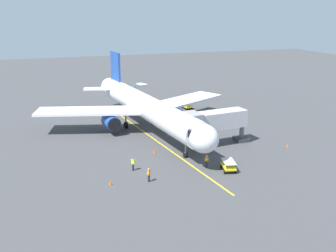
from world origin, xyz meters
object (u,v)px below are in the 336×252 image
at_px(ground_crew_wing_walker, 207,161).
at_px(baggage_cart_near_nose, 187,106).
at_px(safety_cone_nose_left, 154,151).
at_px(safety_cone_wing_port, 110,183).
at_px(jet_bridge, 210,122).
at_px(safety_cone_nose_right, 287,145).
at_px(airplane, 146,107).
at_px(ground_crew_marshaller, 149,175).
at_px(ground_crew_loader, 133,164).
at_px(baggage_cart_portside, 228,166).

relative_size(ground_crew_wing_walker, baggage_cart_near_nose, 0.62).
height_order(baggage_cart_near_nose, safety_cone_nose_left, baggage_cart_near_nose).
bearing_deg(ground_crew_wing_walker, safety_cone_nose_left, -57.96).
distance_m(baggage_cart_near_nose, safety_cone_wing_port, 37.57).
height_order(jet_bridge, safety_cone_nose_left, jet_bridge).
xyz_separation_m(safety_cone_nose_left, safety_cone_nose_right, (-19.07, 4.14, 0.00)).
bearing_deg(jet_bridge, safety_cone_nose_left, -0.56).
distance_m(airplane, safety_cone_nose_left, 11.33).
relative_size(airplane, safety_cone_nose_left, 73.35).
height_order(jet_bridge, ground_crew_wing_walker, jet_bridge).
relative_size(ground_crew_marshaller, safety_cone_nose_right, 3.11).
distance_m(ground_crew_marshaller, safety_cone_wing_port, 4.50).
xyz_separation_m(jet_bridge, baggage_cart_near_nose, (-5.27, -22.30, -3.11)).
distance_m(safety_cone_nose_left, safety_cone_wing_port, 11.60).
distance_m(airplane, baggage_cart_near_nose, 16.98).
bearing_deg(ground_crew_loader, safety_cone_nose_right, -177.35).
bearing_deg(ground_crew_wing_walker, ground_crew_loader, -13.44).
xyz_separation_m(jet_bridge, baggage_cart_portside, (1.69, 9.09, -3.11)).
bearing_deg(baggage_cart_near_nose, jet_bridge, 76.70).
relative_size(jet_bridge, ground_crew_wing_walker, 6.73).
xyz_separation_m(baggage_cart_portside, safety_cone_wing_port, (14.75, -0.72, -0.38)).
bearing_deg(airplane, ground_crew_marshaller, 74.53).
distance_m(jet_bridge, ground_crew_wing_walker, 8.75).
relative_size(baggage_cart_portside, safety_cone_nose_right, 5.19).
xyz_separation_m(jet_bridge, ground_crew_loader, (12.92, 5.15, -2.88)).
xyz_separation_m(ground_crew_marshaller, baggage_cart_portside, (-10.33, 0.08, -0.23)).
bearing_deg(safety_cone_nose_left, ground_crew_wing_walker, 122.04).
bearing_deg(jet_bridge, airplane, -58.18).
height_order(safety_cone_nose_right, safety_cone_wing_port, same).
xyz_separation_m(baggage_cart_portside, safety_cone_nose_left, (6.81, -9.17, -0.38)).
xyz_separation_m(safety_cone_nose_left, safety_cone_wing_port, (7.94, 8.45, 0.00)).
height_order(airplane, baggage_cart_near_nose, airplane).
bearing_deg(baggage_cart_portside, safety_cone_nose_right, -157.69).
distance_m(baggage_cart_near_nose, safety_cone_nose_right, 26.89).
bearing_deg(baggage_cart_near_nose, safety_cone_wing_port, 54.72).
distance_m(ground_crew_loader, baggage_cart_near_nose, 32.92).
xyz_separation_m(airplane, baggage_cart_portside, (-4.90, 19.71, -3.35)).
height_order(jet_bridge, ground_crew_marshaller, jet_bridge).
bearing_deg(safety_cone_nose_left, baggage_cart_portside, 126.57).
bearing_deg(ground_crew_loader, safety_cone_nose_left, -130.23).
relative_size(ground_crew_marshaller, safety_cone_nose_left, 3.11).
relative_size(ground_crew_marshaller, safety_cone_wing_port, 3.11).
bearing_deg(safety_cone_wing_port, safety_cone_nose_right, -170.93).
xyz_separation_m(ground_crew_wing_walker, safety_cone_nose_right, (-14.45, -3.25, -0.61)).
bearing_deg(ground_crew_wing_walker, baggage_cart_near_nose, -107.15).
bearing_deg(baggage_cart_portside, airplane, -76.03).
height_order(airplane, ground_crew_marshaller, airplane).
distance_m(airplane, safety_cone_nose_right, 22.89).
bearing_deg(baggage_cart_near_nose, ground_crew_loader, 56.47).
bearing_deg(safety_cone_nose_right, jet_bridge, -20.99).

